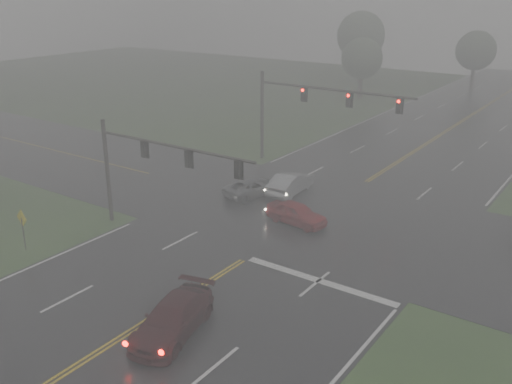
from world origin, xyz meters
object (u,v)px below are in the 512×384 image
Objects in this scene: sedan_silver at (290,193)px; car_grey at (252,196)px; sedan_maroon at (174,333)px; signal_gantry_near at (146,160)px; sedan_red at (296,224)px; signal_gantry_far at (305,103)px.

car_grey is at bearing 40.77° from sedan_silver.
car_grey is (-7.04, 15.88, 0.00)m from sedan_maroon.
sedan_silver is at bearing 72.90° from signal_gantry_near.
sedan_red is at bearing 167.05° from car_grey.
signal_gantry_far is at bearing 93.35° from sedan_maroon.
sedan_maroon is at bearing 102.36° from sedan_silver.
car_grey is at bearing 99.58° from sedan_maroon.
sedan_silver is at bearing -122.13° from car_grey.
sedan_silver is 0.41× the size of signal_gantry_near.
sedan_maroon is 0.45× the size of signal_gantry_near.
sedan_maroon reaches higher than car_grey.
signal_gantry_near is (-3.29, -10.70, 4.58)m from sedan_silver.
sedan_silver is 1.05× the size of car_grey.
car_grey is at bearing 81.39° from signal_gantry_near.
sedan_red reaches higher than car_grey.
sedan_maroon is 13.43m from sedan_red.
sedan_maroon is 18.51m from sedan_silver.
sedan_silver reaches higher than car_grey.
sedan_silver is at bearing 91.60° from sedan_maroon.
signal_gantry_far reaches higher than sedan_red.
signal_gantry_far is (-5.82, 10.80, 5.22)m from sedan_red.
sedan_silver is at bearing 41.39° from sedan_red.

